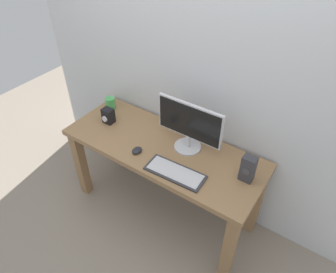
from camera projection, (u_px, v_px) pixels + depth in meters
The scene contains 9 objects.
ground_plane at pixel (164, 208), 2.85m from camera, with size 6.00×6.00×0.00m, color gray.
wall_back at pixel (191, 36), 2.11m from camera, with size 2.95×0.04×3.00m, color silver.
desk at pixel (163, 159), 2.45m from camera, with size 1.58×0.61×0.75m.
monitor at pixel (189, 125), 2.23m from camera, with size 0.52×0.20×0.39m.
keyboard_primary at pixel (175, 172), 2.14m from camera, with size 0.43×0.19×0.02m.
mouse at pixel (137, 150), 2.31m from camera, with size 0.07×0.09×0.03m, color #232328.
speaker_right at pixel (248, 169), 2.04m from camera, with size 0.09×0.08×0.20m.
audio_controller at pixel (108, 116), 2.56m from camera, with size 0.09×0.09×0.13m.
coffee_mug at pixel (110, 103), 2.73m from camera, with size 0.09×0.09×0.10m, color #4CB259.
Camera 1 is at (1.04, -1.44, 2.32)m, focal length 33.13 mm.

